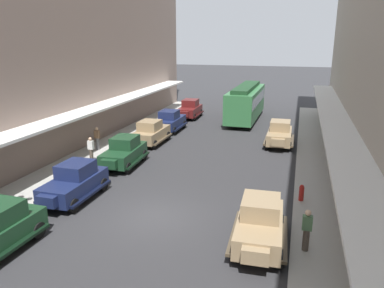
{
  "coord_description": "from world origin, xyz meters",
  "views": [
    {
      "loc": [
        5.93,
        -14.29,
        7.79
      ],
      "look_at": [
        0.0,
        6.0,
        1.8
      ],
      "focal_mm": 34.8,
      "sensor_mm": 36.0,
      "label": 1
    }
  ],
  "objects_px": {
    "pedestrian_1": "(91,149)",
    "parked_car_2": "(190,109)",
    "parked_car_1": "(124,151)",
    "fire_hydrant": "(301,193)",
    "parked_car_4": "(151,132)",
    "pedestrian_2": "(307,230)",
    "parked_car_3": "(74,181)",
    "streetcar": "(246,101)",
    "parked_car_0": "(170,120)",
    "parked_car_7": "(260,222)",
    "parked_car_5": "(280,133)",
    "pedestrian_0": "(97,138)"
  },
  "relations": [
    {
      "from": "pedestrian_2",
      "to": "parked_car_7",
      "type": "bearing_deg",
      "value": 173.13
    },
    {
      "from": "fire_hydrant",
      "to": "parked_car_0",
      "type": "bearing_deg",
      "value": 132.19
    },
    {
      "from": "streetcar",
      "to": "parked_car_7",
      "type": "bearing_deg",
      "value": -80.25
    },
    {
      "from": "parked_car_1",
      "to": "parked_car_3",
      "type": "bearing_deg",
      "value": -90.73
    },
    {
      "from": "pedestrian_1",
      "to": "streetcar",
      "type": "bearing_deg",
      "value": 65.08
    },
    {
      "from": "parked_car_2",
      "to": "pedestrian_2",
      "type": "xyz_separation_m",
      "value": [
        11.31,
        -22.83,
        0.05
      ]
    },
    {
      "from": "parked_car_5",
      "to": "parked_car_7",
      "type": "relative_size",
      "value": 0.99
    },
    {
      "from": "streetcar",
      "to": "parked_car_1",
      "type": "bearing_deg",
      "value": -108.86
    },
    {
      "from": "parked_car_2",
      "to": "pedestrian_2",
      "type": "relative_size",
      "value": 2.61
    },
    {
      "from": "fire_hydrant",
      "to": "pedestrian_0",
      "type": "distance_m",
      "value": 14.9
    },
    {
      "from": "parked_car_0",
      "to": "parked_car_5",
      "type": "bearing_deg",
      "value": -12.04
    },
    {
      "from": "fire_hydrant",
      "to": "pedestrian_2",
      "type": "bearing_deg",
      "value": -87.65
    },
    {
      "from": "parked_car_7",
      "to": "parked_car_1",
      "type": "bearing_deg",
      "value": 142.5
    },
    {
      "from": "parked_car_5",
      "to": "streetcar",
      "type": "xyz_separation_m",
      "value": [
        -3.8,
        8.23,
        0.96
      ]
    },
    {
      "from": "fire_hydrant",
      "to": "parked_car_2",
      "type": "bearing_deg",
      "value": 121.38
    },
    {
      "from": "parked_car_5",
      "to": "parked_car_0",
      "type": "bearing_deg",
      "value": 167.96
    },
    {
      "from": "parked_car_4",
      "to": "pedestrian_0",
      "type": "height_order",
      "value": "parked_car_4"
    },
    {
      "from": "parked_car_0",
      "to": "pedestrian_2",
      "type": "bearing_deg",
      "value": -56.12
    },
    {
      "from": "parked_car_5",
      "to": "pedestrian_2",
      "type": "bearing_deg",
      "value": -82.81
    },
    {
      "from": "parked_car_2",
      "to": "parked_car_4",
      "type": "height_order",
      "value": "same"
    },
    {
      "from": "parked_car_4",
      "to": "pedestrian_2",
      "type": "relative_size",
      "value": 2.61
    },
    {
      "from": "pedestrian_1",
      "to": "parked_car_2",
      "type": "bearing_deg",
      "value": 83.26
    },
    {
      "from": "parked_car_3",
      "to": "pedestrian_0",
      "type": "relative_size",
      "value": 2.6
    },
    {
      "from": "parked_car_2",
      "to": "parked_car_7",
      "type": "distance_m",
      "value": 24.56
    },
    {
      "from": "parked_car_0",
      "to": "parked_car_2",
      "type": "relative_size",
      "value": 0.99
    },
    {
      "from": "parked_car_3",
      "to": "pedestrian_1",
      "type": "height_order",
      "value": "parked_car_3"
    },
    {
      "from": "parked_car_4",
      "to": "pedestrian_1",
      "type": "bearing_deg",
      "value": -107.93
    },
    {
      "from": "streetcar",
      "to": "fire_hydrant",
      "type": "distance_m",
      "value": 19.37
    },
    {
      "from": "parked_car_3",
      "to": "pedestrian_2",
      "type": "bearing_deg",
      "value": -10.06
    },
    {
      "from": "fire_hydrant",
      "to": "pedestrian_1",
      "type": "distance_m",
      "value": 13.22
    },
    {
      "from": "parked_car_4",
      "to": "streetcar",
      "type": "height_order",
      "value": "streetcar"
    },
    {
      "from": "parked_car_0",
      "to": "streetcar",
      "type": "height_order",
      "value": "streetcar"
    },
    {
      "from": "parked_car_1",
      "to": "parked_car_2",
      "type": "distance_m",
      "value": 15.47
    },
    {
      "from": "parked_car_4",
      "to": "pedestrian_2",
      "type": "xyz_separation_m",
      "value": [
        11.37,
        -12.59,
        0.05
      ]
    },
    {
      "from": "parked_car_0",
      "to": "streetcar",
      "type": "bearing_deg",
      "value": 47.56
    },
    {
      "from": "parked_car_7",
      "to": "fire_hydrant",
      "type": "distance_m",
      "value": 4.67
    },
    {
      "from": "parked_car_5",
      "to": "parked_car_3",
      "type": "bearing_deg",
      "value": -125.61
    },
    {
      "from": "parked_car_1",
      "to": "fire_hydrant",
      "type": "xyz_separation_m",
      "value": [
        10.87,
        -2.77,
        -0.38
      ]
    },
    {
      "from": "parked_car_7",
      "to": "pedestrian_2",
      "type": "xyz_separation_m",
      "value": [
        1.74,
        -0.21,
        0.05
      ]
    },
    {
      "from": "parked_car_4",
      "to": "parked_car_7",
      "type": "distance_m",
      "value": 15.68
    },
    {
      "from": "parked_car_0",
      "to": "pedestrian_1",
      "type": "distance_m",
      "value": 10.11
    },
    {
      "from": "parked_car_4",
      "to": "parked_car_5",
      "type": "xyz_separation_m",
      "value": [
        9.49,
        2.3,
        0.0
      ]
    },
    {
      "from": "parked_car_1",
      "to": "parked_car_4",
      "type": "height_order",
      "value": "same"
    },
    {
      "from": "parked_car_1",
      "to": "parked_car_4",
      "type": "xyz_separation_m",
      "value": [
        -0.3,
        5.23,
        0.0
      ]
    },
    {
      "from": "parked_car_3",
      "to": "parked_car_1",
      "type": "bearing_deg",
      "value": 89.27
    },
    {
      "from": "fire_hydrant",
      "to": "pedestrian_0",
      "type": "height_order",
      "value": "pedestrian_0"
    },
    {
      "from": "parked_car_2",
      "to": "fire_hydrant",
      "type": "distance_m",
      "value": 21.36
    },
    {
      "from": "pedestrian_1",
      "to": "pedestrian_2",
      "type": "bearing_deg",
      "value": -27.87
    },
    {
      "from": "parked_car_1",
      "to": "pedestrian_2",
      "type": "distance_m",
      "value": 13.29
    },
    {
      "from": "pedestrian_1",
      "to": "parked_car_3",
      "type": "bearing_deg",
      "value": -67.66
    }
  ]
}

